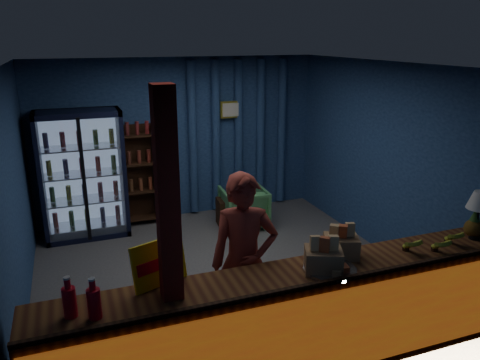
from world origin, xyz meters
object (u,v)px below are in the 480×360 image
object	(u,v)px
shopkeeper	(244,262)
table_lamp	(480,202)
pastry_tray	(330,268)
green_chair	(244,207)

from	to	relation	value
shopkeeper	table_lamp	size ratio (longest dim) A/B	3.45
shopkeeper	table_lamp	world-z (taller)	shopkeeper
pastry_tray	table_lamp	distance (m)	1.76
green_chair	table_lamp	distance (m)	3.63
table_lamp	pastry_tray	bearing A→B (deg)	-177.54
green_chair	table_lamp	world-z (taller)	table_lamp
pastry_tray	table_lamp	bearing A→B (deg)	2.46
shopkeeper	green_chair	world-z (taller)	shopkeeper
pastry_tray	table_lamp	xyz separation A→B (m)	(1.72, 0.07, 0.37)
shopkeeper	table_lamp	distance (m)	2.40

